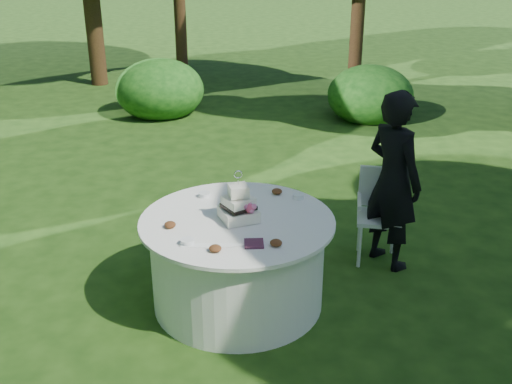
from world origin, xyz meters
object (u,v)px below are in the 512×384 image
napkins (254,244)px  table (238,261)px  chair (379,207)px  cake (239,207)px  guest (393,181)px

napkins → table: size_ratio=0.09×
chair → cake: bearing=-150.8°
table → cake: 0.50m
guest → table: (-1.41, -0.61, -0.44)m
guest → table: 1.60m
cake → chair: (1.32, 0.74, -0.37)m
table → chair: 1.52m
table → cake: (0.01, -0.01, 0.50)m
chair → napkins: bearing=-136.4°
table → napkins: bearing=-75.2°
cake → guest: bearing=24.2°
napkins → table: (-0.11, 0.44, -0.39)m
guest → chair: bearing=3.6°
napkins → chair: bearing=43.6°
guest → cake: 1.53m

